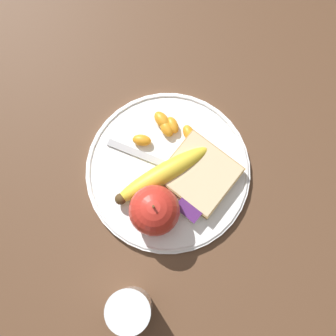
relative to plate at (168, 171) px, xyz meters
name	(u,v)px	position (x,y,z in m)	size (l,w,h in m)	color
ground_plane	(168,172)	(0.00, 0.00, -0.01)	(3.00, 3.00, 0.00)	brown
plate	(168,171)	(0.00, 0.00, 0.00)	(0.28, 0.28, 0.01)	white
juice_glass	(130,310)	(0.10, -0.21, 0.04)	(0.07, 0.07, 0.09)	silver
apple	(154,210)	(0.03, -0.07, 0.04)	(0.08, 0.08, 0.09)	red
banana	(162,175)	(0.00, -0.01, 0.02)	(0.09, 0.18, 0.03)	yellow
bread_slice	(200,174)	(0.05, 0.03, 0.02)	(0.11, 0.11, 0.02)	#AB8751
fork	(165,164)	(-0.01, 0.00, 0.01)	(0.18, 0.07, 0.00)	#B2B2B7
jam_packet	(190,208)	(0.07, -0.03, 0.01)	(0.04, 0.03, 0.02)	white
orange_segment_0	(142,140)	(-0.07, 0.01, 0.01)	(0.04, 0.03, 0.02)	orange
orange_segment_1	(189,133)	(-0.01, 0.07, 0.01)	(0.03, 0.03, 0.02)	orange
orange_segment_2	(166,128)	(-0.05, 0.05, 0.01)	(0.04, 0.03, 0.02)	orange
orange_segment_3	(172,125)	(-0.04, 0.06, 0.01)	(0.04, 0.03, 0.02)	orange
orange_segment_4	(162,120)	(-0.06, 0.06, 0.01)	(0.04, 0.03, 0.02)	orange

